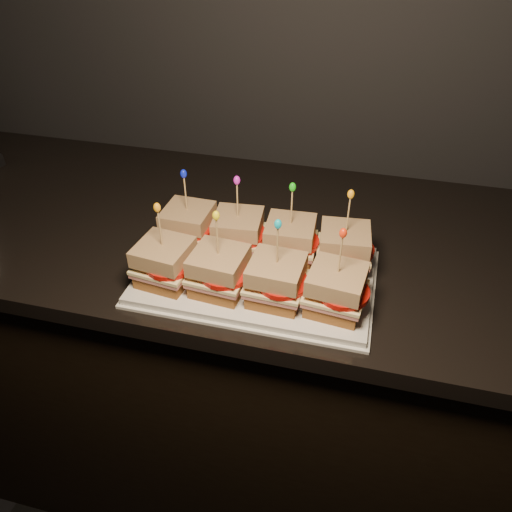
# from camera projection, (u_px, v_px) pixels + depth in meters

# --- Properties ---
(cabinet) EXTENTS (2.63, 0.62, 0.87)m
(cabinet) POSITION_uv_depth(u_px,v_px,m) (267.00, 375.00, 1.34)
(cabinet) COLOR black
(cabinet) RESTS_ON ground
(granite_slab) EXTENTS (2.67, 0.66, 0.03)m
(granite_slab) POSITION_uv_depth(u_px,v_px,m) (269.00, 238.00, 1.07)
(granite_slab) COLOR black
(granite_slab) RESTS_ON cabinet
(platter) EXTENTS (0.42, 0.26, 0.02)m
(platter) POSITION_uv_depth(u_px,v_px,m) (256.00, 276.00, 0.92)
(platter) COLOR white
(platter) RESTS_ON granite_slab
(platter_rim) EXTENTS (0.43, 0.27, 0.01)m
(platter_rim) POSITION_uv_depth(u_px,v_px,m) (256.00, 278.00, 0.93)
(platter_rim) COLOR white
(platter_rim) RESTS_ON granite_slab
(sandwich_0_bread_bot) EXTENTS (0.09, 0.09, 0.02)m
(sandwich_0_bread_bot) POSITION_uv_depth(u_px,v_px,m) (190.00, 237.00, 0.99)
(sandwich_0_bread_bot) COLOR brown
(sandwich_0_bread_bot) RESTS_ON platter
(sandwich_0_ham) EXTENTS (0.10, 0.09, 0.01)m
(sandwich_0_ham) POSITION_uv_depth(u_px,v_px,m) (189.00, 230.00, 0.98)
(sandwich_0_ham) COLOR #C36861
(sandwich_0_ham) RESTS_ON sandwich_0_bread_bot
(sandwich_0_cheese) EXTENTS (0.10, 0.10, 0.01)m
(sandwich_0_cheese) POSITION_uv_depth(u_px,v_px,m) (189.00, 227.00, 0.97)
(sandwich_0_cheese) COLOR #FBE89F
(sandwich_0_cheese) RESTS_ON sandwich_0_ham
(sandwich_0_tomato) EXTENTS (0.09, 0.09, 0.01)m
(sandwich_0_tomato) POSITION_uv_depth(u_px,v_px,m) (193.00, 227.00, 0.96)
(sandwich_0_tomato) COLOR red
(sandwich_0_tomato) RESTS_ON sandwich_0_cheese
(sandwich_0_bread_top) EXTENTS (0.09, 0.09, 0.03)m
(sandwich_0_bread_top) POSITION_uv_depth(u_px,v_px,m) (188.00, 216.00, 0.96)
(sandwich_0_bread_top) COLOR brown
(sandwich_0_bread_top) RESTS_ON sandwich_0_tomato
(sandwich_0_pick) EXTENTS (0.00, 0.00, 0.09)m
(sandwich_0_pick) POSITION_uv_depth(u_px,v_px,m) (186.00, 195.00, 0.93)
(sandwich_0_pick) COLOR tan
(sandwich_0_pick) RESTS_ON sandwich_0_bread_top
(sandwich_0_frill) EXTENTS (0.01, 0.01, 0.02)m
(sandwich_0_frill) POSITION_uv_depth(u_px,v_px,m) (184.00, 174.00, 0.90)
(sandwich_0_frill) COLOR #0E1BD3
(sandwich_0_frill) RESTS_ON sandwich_0_pick
(sandwich_1_bread_bot) EXTENTS (0.09, 0.09, 0.02)m
(sandwich_1_bread_bot) POSITION_uv_depth(u_px,v_px,m) (239.00, 244.00, 0.97)
(sandwich_1_bread_bot) COLOR brown
(sandwich_1_bread_bot) RESTS_ON platter
(sandwich_1_ham) EXTENTS (0.10, 0.10, 0.01)m
(sandwich_1_ham) POSITION_uv_depth(u_px,v_px,m) (238.00, 238.00, 0.96)
(sandwich_1_ham) COLOR #C36861
(sandwich_1_ham) RESTS_ON sandwich_1_bread_bot
(sandwich_1_cheese) EXTENTS (0.11, 0.10, 0.01)m
(sandwich_1_cheese) POSITION_uv_depth(u_px,v_px,m) (238.00, 235.00, 0.95)
(sandwich_1_cheese) COLOR #FBE89F
(sandwich_1_cheese) RESTS_ON sandwich_1_ham
(sandwich_1_tomato) EXTENTS (0.09, 0.09, 0.01)m
(sandwich_1_tomato) POSITION_uv_depth(u_px,v_px,m) (243.00, 234.00, 0.94)
(sandwich_1_tomato) COLOR red
(sandwich_1_tomato) RESTS_ON sandwich_1_cheese
(sandwich_1_bread_top) EXTENTS (0.10, 0.10, 0.03)m
(sandwich_1_bread_top) POSITION_uv_depth(u_px,v_px,m) (238.00, 223.00, 0.94)
(sandwich_1_bread_top) COLOR brown
(sandwich_1_bread_top) RESTS_ON sandwich_1_tomato
(sandwich_1_pick) EXTENTS (0.00, 0.00, 0.09)m
(sandwich_1_pick) POSITION_uv_depth(u_px,v_px,m) (237.00, 202.00, 0.91)
(sandwich_1_pick) COLOR tan
(sandwich_1_pick) RESTS_ON sandwich_1_bread_top
(sandwich_1_frill) EXTENTS (0.01, 0.01, 0.02)m
(sandwich_1_frill) POSITION_uv_depth(u_px,v_px,m) (237.00, 180.00, 0.88)
(sandwich_1_frill) COLOR #D61FC7
(sandwich_1_frill) RESTS_ON sandwich_1_pick
(sandwich_2_bread_bot) EXTENTS (0.09, 0.09, 0.02)m
(sandwich_2_bread_bot) POSITION_uv_depth(u_px,v_px,m) (289.00, 252.00, 0.95)
(sandwich_2_bread_bot) COLOR brown
(sandwich_2_bread_bot) RESTS_ON platter
(sandwich_2_ham) EXTENTS (0.10, 0.10, 0.01)m
(sandwich_2_ham) POSITION_uv_depth(u_px,v_px,m) (290.00, 245.00, 0.94)
(sandwich_2_ham) COLOR #C36861
(sandwich_2_ham) RESTS_ON sandwich_2_bread_bot
(sandwich_2_cheese) EXTENTS (0.10, 0.10, 0.01)m
(sandwich_2_cheese) POSITION_uv_depth(u_px,v_px,m) (290.00, 242.00, 0.93)
(sandwich_2_cheese) COLOR #FBE89F
(sandwich_2_cheese) RESTS_ON sandwich_2_ham
(sandwich_2_tomato) EXTENTS (0.09, 0.09, 0.01)m
(sandwich_2_tomato) POSITION_uv_depth(u_px,v_px,m) (296.00, 241.00, 0.92)
(sandwich_2_tomato) COLOR red
(sandwich_2_tomato) RESTS_ON sandwich_2_cheese
(sandwich_2_bread_top) EXTENTS (0.09, 0.09, 0.03)m
(sandwich_2_bread_top) POSITION_uv_depth(u_px,v_px,m) (290.00, 230.00, 0.92)
(sandwich_2_bread_top) COLOR brown
(sandwich_2_bread_top) RESTS_ON sandwich_2_tomato
(sandwich_2_pick) EXTENTS (0.00, 0.00, 0.09)m
(sandwich_2_pick) POSITION_uv_depth(u_px,v_px,m) (291.00, 209.00, 0.89)
(sandwich_2_pick) COLOR tan
(sandwich_2_pick) RESTS_ON sandwich_2_bread_top
(sandwich_2_frill) EXTENTS (0.01, 0.01, 0.02)m
(sandwich_2_frill) POSITION_uv_depth(u_px,v_px,m) (293.00, 187.00, 0.86)
(sandwich_2_frill) COLOR #18BC14
(sandwich_2_frill) RESTS_ON sandwich_2_pick
(sandwich_3_bread_bot) EXTENTS (0.09, 0.09, 0.02)m
(sandwich_3_bread_bot) POSITION_uv_depth(u_px,v_px,m) (342.00, 260.00, 0.93)
(sandwich_3_bread_bot) COLOR brown
(sandwich_3_bread_bot) RESTS_ON platter
(sandwich_3_ham) EXTENTS (0.10, 0.10, 0.01)m
(sandwich_3_ham) POSITION_uv_depth(u_px,v_px,m) (343.00, 253.00, 0.92)
(sandwich_3_ham) COLOR #C36861
(sandwich_3_ham) RESTS_ON sandwich_3_bread_bot
(sandwich_3_cheese) EXTENTS (0.11, 0.10, 0.01)m
(sandwich_3_cheese) POSITION_uv_depth(u_px,v_px,m) (344.00, 250.00, 0.91)
(sandwich_3_cheese) COLOR #FBE89F
(sandwich_3_cheese) RESTS_ON sandwich_3_ham
(sandwich_3_tomato) EXTENTS (0.09, 0.09, 0.01)m
(sandwich_3_tomato) POSITION_uv_depth(u_px,v_px,m) (350.00, 249.00, 0.90)
(sandwich_3_tomato) COLOR red
(sandwich_3_tomato) RESTS_ON sandwich_3_cheese
(sandwich_3_bread_top) EXTENTS (0.10, 0.10, 0.03)m
(sandwich_3_bread_top) POSITION_uv_depth(u_px,v_px,m) (345.00, 238.00, 0.90)
(sandwich_3_bread_top) COLOR brown
(sandwich_3_bread_top) RESTS_ON sandwich_3_tomato
(sandwich_3_pick) EXTENTS (0.00, 0.00, 0.09)m
(sandwich_3_pick) POSITION_uv_depth(u_px,v_px,m) (348.00, 217.00, 0.87)
(sandwich_3_pick) COLOR tan
(sandwich_3_pick) RESTS_ON sandwich_3_bread_top
(sandwich_3_frill) EXTENTS (0.01, 0.01, 0.02)m
(sandwich_3_frill) POSITION_uv_depth(u_px,v_px,m) (351.00, 194.00, 0.84)
(sandwich_3_frill) COLOR #FD9E12
(sandwich_3_frill) RESTS_ON sandwich_3_pick
(sandwich_4_bread_bot) EXTENTS (0.10, 0.10, 0.02)m
(sandwich_4_bread_bot) POSITION_uv_depth(u_px,v_px,m) (166.00, 274.00, 0.89)
(sandwich_4_bread_bot) COLOR brown
(sandwich_4_bread_bot) RESTS_ON platter
(sandwich_4_ham) EXTENTS (0.11, 0.10, 0.01)m
(sandwich_4_ham) POSITION_uv_depth(u_px,v_px,m) (165.00, 267.00, 0.88)
(sandwich_4_ham) COLOR #C36861
(sandwich_4_ham) RESTS_ON sandwich_4_bread_bot
(sandwich_4_cheese) EXTENTS (0.11, 0.10, 0.01)m
(sandwich_4_cheese) POSITION_uv_depth(u_px,v_px,m) (165.00, 264.00, 0.88)
(sandwich_4_cheese) COLOR #FBE89F
(sandwich_4_cheese) RESTS_ON sandwich_4_ham
(sandwich_4_tomato) EXTENTS (0.09, 0.09, 0.01)m
(sandwich_4_tomato) POSITION_uv_depth(u_px,v_px,m) (170.00, 264.00, 0.87)
(sandwich_4_tomato) COLOR red
(sandwich_4_tomato) RESTS_ON sandwich_4_cheese
(sandwich_4_bread_top) EXTENTS (0.10, 0.10, 0.03)m
(sandwich_4_bread_top) POSITION_uv_depth(u_px,v_px,m) (163.00, 252.00, 0.86)
(sandwich_4_bread_top) COLOR brown
(sandwich_4_bread_top) RESTS_ON sandwich_4_tomato
(sandwich_4_pick) EXTENTS (0.00, 0.00, 0.09)m
(sandwich_4_pick) POSITION_uv_depth(u_px,v_px,m) (160.00, 230.00, 0.84)
(sandwich_4_pick) COLOR tan
(sandwich_4_pick) RESTS_ON sandwich_4_bread_top
(sandwich_4_frill) EXTENTS (0.01, 0.01, 0.02)m
(sandwich_4_frill) POSITION_uv_depth(u_px,v_px,m) (157.00, 207.00, 0.81)
(sandwich_4_frill) COLOR orange
(sandwich_4_frill) RESTS_ON sandwich_4_pick
(sandwich_5_bread_bot) EXTENTS (0.09, 0.09, 0.02)m
(sandwich_5_bread_bot) POSITION_uv_depth(u_px,v_px,m) (220.00, 283.00, 0.87)
(sandwich_5_bread_bot) COLOR brown
(sandwich_5_bread_bot) RESTS_ON platter
(sandwich_5_ham) EXTENTS (0.10, 0.10, 0.01)m
(sandwich_5_ham) POSITION_uv_depth(u_px,v_px,m) (219.00, 276.00, 0.86)
(sandwich_5_ham) COLOR #C36861
(sandwich_5_ham) RESTS_ON sandwich_5_bread_bot
(sandwich_5_cheese) EXTENTS (0.10, 0.10, 0.01)m
(sandwich_5_cheese) POSITION_uv_depth(u_px,v_px,m) (219.00, 273.00, 0.86)
(sandwich_5_cheese) COLOR #FBE89F
(sandwich_5_cheese) RESTS_ON sandwich_5_ham
(sandwich_5_tomato) EXTENTS (0.09, 0.09, 0.01)m
(sandwich_5_tomato) POSITION_uv_depth(u_px,v_px,m) (225.00, 273.00, 0.85)
(sandwich_5_tomato) COLOR red
(sandwich_5_tomato) RESTS_ON sandwich_5_cheese
(sandwich_5_bread_top) EXTENTS (0.10, 0.10, 0.03)m
(sandwich_5_bread_top) POSITION_uv_depth(u_px,v_px,m) (219.00, 261.00, 0.84)
(sandwich_5_bread_top) COLOR brown
(sandwich_5_bread_top) RESTS_ON sandwich_5_tomato
(sandwich_5_pick) EXTENTS (0.00, 0.00, 0.09)m
(sandwich_5_pick) POSITION_uv_depth(u_px,v_px,m) (217.00, 239.00, 0.82)
(sandwich_5_pick) COLOR tan
(sandwich_5_pick) RESTS_ON sandwich_5_bread_top
(sandwich_5_frill) EXTENTS (0.01, 0.01, 0.02)m
(sandwich_5_frill) POSITION_uv_depth(u_px,v_px,m) (216.00, 216.00, 0.79)
(sandwich_5_frill) COLOR yellow
(sandwich_5_frill) RESTS_ON sandwich_5_pick
(sandwich_6_bread_bot) EXTENTS (0.09, 0.09, 0.02)m
(sandwich_6_bread_bot) POSITION_uv_depth(u_px,v_px,m) (276.00, 292.00, 0.85)
(sandwich_6_bread_bot) COLOR brown
(sandwich_6_bread_bot) RESTS_ON platter
(sandwich_6_ham) EXTENTS (0.10, 0.10, 0.01)m
(sandwich_6_ham) POSITION_uv_depth(u_px,v_px,m) (276.00, 285.00, 0.84)
(sandwich_6_ham) COLOR #C36861
(sandwich_6_ham) RESTS_ON sandwich_6_bread_bot
(sandwich_6_cheese) EXTENTS (0.10, 0.10, 0.01)m
(sandwich_6_cheese) POSITION_uv_depth(u_px,v_px,m) (276.00, 282.00, 0.84)
(sandwich_6_cheese) COLOR #FBE89F
(sandwich_6_cheese) RESTS_ON sandwich_6_ham
(sandwich_6_tomato) EXTENTS (0.09, 0.09, 0.01)m
(sandwich_6_tomato) POSITION_uv_depth(u_px,v_px,m) (283.00, 282.00, 0.83)
(sandwich_6_tomato) COLOR red
(sandwich_6_tomato) RESTS_ON sandwich_6_cheese
(sandwich_6_bread_top) EXTENTS (0.09, 0.09, 0.03)m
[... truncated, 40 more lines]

